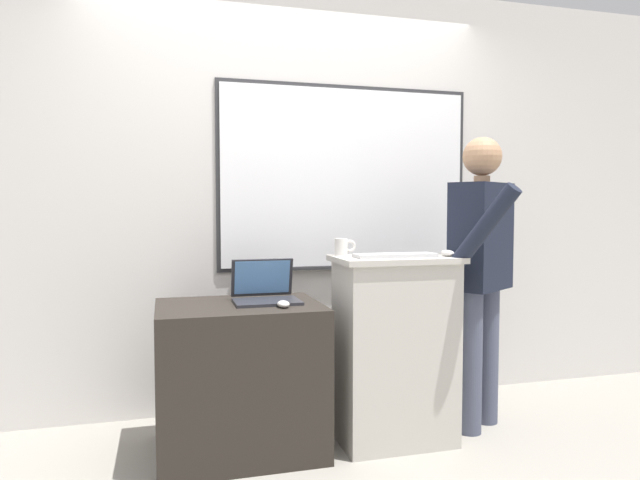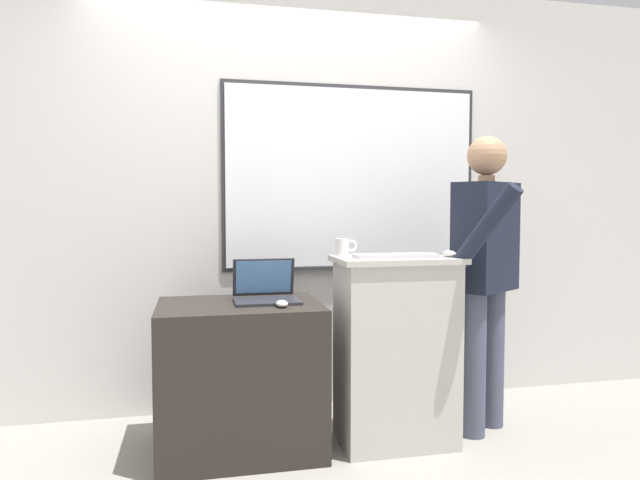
{
  "view_description": "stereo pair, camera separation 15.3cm",
  "coord_description": "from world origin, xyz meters",
  "px_view_note": "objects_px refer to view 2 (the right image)",
  "views": [
    {
      "loc": [
        -0.76,
        -2.44,
        1.27
      ],
      "look_at": [
        0.03,
        0.41,
        1.1
      ],
      "focal_mm": 32.0,
      "sensor_mm": 36.0,
      "label": 1
    },
    {
      "loc": [
        -0.61,
        -2.48,
        1.27
      ],
      "look_at": [
        0.03,
        0.41,
        1.1
      ],
      "focal_mm": 32.0,
      "sensor_mm": 36.0,
      "label": 2
    }
  ],
  "objects_px": {
    "person_presenter": "(486,263)",
    "laptop": "(265,290)",
    "side_desk": "(240,376)",
    "lectern_podium": "(396,350)",
    "computer_mouse_by_keyboard": "(449,254)",
    "computer_mouse_by_laptop": "(282,304)",
    "wireless_keyboard": "(396,256)",
    "coffee_mug": "(343,247)"
  },
  "relations": [
    {
      "from": "person_presenter",
      "to": "wireless_keyboard",
      "type": "bearing_deg",
      "value": 157.17
    },
    {
      "from": "wireless_keyboard",
      "to": "computer_mouse_by_laptop",
      "type": "distance_m",
      "value": 0.64
    },
    {
      "from": "person_presenter",
      "to": "computer_mouse_by_keyboard",
      "type": "bearing_deg",
      "value": 170.77
    },
    {
      "from": "computer_mouse_by_laptop",
      "to": "coffee_mug",
      "type": "height_order",
      "value": "coffee_mug"
    },
    {
      "from": "computer_mouse_by_keyboard",
      "to": "computer_mouse_by_laptop",
      "type": "bearing_deg",
      "value": 178.64
    },
    {
      "from": "person_presenter",
      "to": "coffee_mug",
      "type": "bearing_deg",
      "value": 140.82
    },
    {
      "from": "laptop",
      "to": "computer_mouse_by_keyboard",
      "type": "xyz_separation_m",
      "value": [
        0.94,
        -0.23,
        0.2
      ]
    },
    {
      "from": "person_presenter",
      "to": "computer_mouse_by_keyboard",
      "type": "xyz_separation_m",
      "value": [
        -0.28,
        -0.12,
        0.07
      ]
    },
    {
      "from": "lectern_podium",
      "to": "coffee_mug",
      "type": "distance_m",
      "value": 0.62
    },
    {
      "from": "wireless_keyboard",
      "to": "side_desk",
      "type": "bearing_deg",
      "value": 168.69
    },
    {
      "from": "person_presenter",
      "to": "laptop",
      "type": "distance_m",
      "value": 1.23
    },
    {
      "from": "computer_mouse_by_laptop",
      "to": "laptop",
      "type": "bearing_deg",
      "value": 104.89
    },
    {
      "from": "wireless_keyboard",
      "to": "computer_mouse_by_keyboard",
      "type": "distance_m",
      "value": 0.29
    },
    {
      "from": "laptop",
      "to": "computer_mouse_by_keyboard",
      "type": "distance_m",
      "value": 0.99
    },
    {
      "from": "side_desk",
      "to": "computer_mouse_by_laptop",
      "type": "bearing_deg",
      "value": -38.37
    },
    {
      "from": "side_desk",
      "to": "computer_mouse_by_laptop",
      "type": "height_order",
      "value": "computer_mouse_by_laptop"
    },
    {
      "from": "lectern_podium",
      "to": "person_presenter",
      "type": "bearing_deg",
      "value": 5.41
    },
    {
      "from": "person_presenter",
      "to": "side_desk",
      "type": "bearing_deg",
      "value": 144.59
    },
    {
      "from": "coffee_mug",
      "to": "computer_mouse_by_laptop",
      "type": "bearing_deg",
      "value": -152.85
    },
    {
      "from": "lectern_podium",
      "to": "person_presenter",
      "type": "xyz_separation_m",
      "value": [
        0.54,
        0.05,
        0.45
      ]
    },
    {
      "from": "side_desk",
      "to": "coffee_mug",
      "type": "distance_m",
      "value": 0.88
    },
    {
      "from": "side_desk",
      "to": "lectern_podium",
      "type": "bearing_deg",
      "value": -7.53
    },
    {
      "from": "side_desk",
      "to": "coffee_mug",
      "type": "height_order",
      "value": "coffee_mug"
    },
    {
      "from": "person_presenter",
      "to": "computer_mouse_by_laptop",
      "type": "height_order",
      "value": "person_presenter"
    },
    {
      "from": "lectern_podium",
      "to": "coffee_mug",
      "type": "xyz_separation_m",
      "value": [
        -0.26,
        0.14,
        0.55
      ]
    },
    {
      "from": "lectern_podium",
      "to": "laptop",
      "type": "distance_m",
      "value": 0.77
    },
    {
      "from": "lectern_podium",
      "to": "computer_mouse_by_keyboard",
      "type": "bearing_deg",
      "value": -14.79
    },
    {
      "from": "lectern_podium",
      "to": "side_desk",
      "type": "relative_size",
      "value": 1.2
    },
    {
      "from": "person_presenter",
      "to": "laptop",
      "type": "bearing_deg",
      "value": 141.81
    },
    {
      "from": "wireless_keyboard",
      "to": "computer_mouse_by_laptop",
      "type": "relative_size",
      "value": 4.35
    },
    {
      "from": "laptop",
      "to": "computer_mouse_by_keyboard",
      "type": "bearing_deg",
      "value": -13.85
    },
    {
      "from": "coffee_mug",
      "to": "side_desk",
      "type": "bearing_deg",
      "value": -177.01
    },
    {
      "from": "computer_mouse_by_keyboard",
      "to": "wireless_keyboard",
      "type": "bearing_deg",
      "value": 176.1
    },
    {
      "from": "person_presenter",
      "to": "wireless_keyboard",
      "type": "distance_m",
      "value": 0.58
    },
    {
      "from": "person_presenter",
      "to": "computer_mouse_by_laptop",
      "type": "distance_m",
      "value": 1.18
    },
    {
      "from": "computer_mouse_by_laptop",
      "to": "computer_mouse_by_keyboard",
      "type": "bearing_deg",
      "value": -1.36
    },
    {
      "from": "side_desk",
      "to": "wireless_keyboard",
      "type": "relative_size",
      "value": 1.92
    },
    {
      "from": "person_presenter",
      "to": "laptop",
      "type": "height_order",
      "value": "person_presenter"
    },
    {
      "from": "computer_mouse_by_laptop",
      "to": "lectern_podium",
      "type": "bearing_deg",
      "value": 4.56
    },
    {
      "from": "laptop",
      "to": "person_presenter",
      "type": "bearing_deg",
      "value": -5.17
    },
    {
      "from": "person_presenter",
      "to": "wireless_keyboard",
      "type": "xyz_separation_m",
      "value": [
        -0.57,
        -0.1,
        0.06
      ]
    },
    {
      "from": "computer_mouse_by_laptop",
      "to": "computer_mouse_by_keyboard",
      "type": "relative_size",
      "value": 1.0
    }
  ]
}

